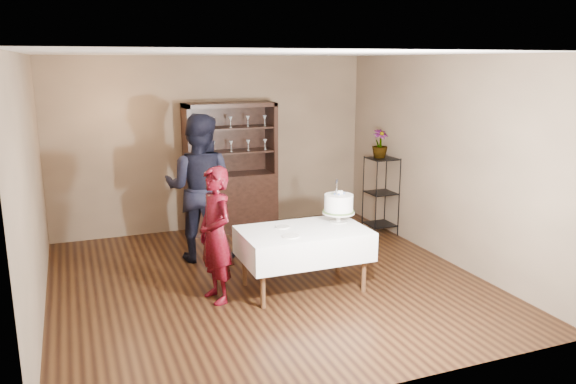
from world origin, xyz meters
The scene contains 14 objects.
floor centered at (0.00, 0.00, 0.00)m, with size 5.00×5.00×0.00m, color black.
ceiling centered at (0.00, 0.00, 2.70)m, with size 5.00×5.00×0.00m, color white.
back_wall centered at (0.00, 2.50, 1.35)m, with size 5.00×0.02×2.70m, color brown.
wall_left centered at (-2.50, 0.00, 1.35)m, with size 0.02×5.00×2.70m, color brown.
wall_right centered at (2.50, 0.00, 1.35)m, with size 0.02×5.00×2.70m, color brown.
china_hutch centered at (0.20, 2.25, 0.66)m, with size 1.40×0.48×2.00m.
plant_etagere centered at (2.28, 1.20, 0.65)m, with size 0.42×0.42×1.20m.
cake_table centered at (0.33, -0.36, 0.55)m, with size 1.45×0.90×0.72m.
woman centered at (-0.69, -0.31, 0.76)m, with size 0.55×0.36×1.52m, color #390508.
man centered at (-0.55, 1.09, 0.98)m, with size 0.95×0.74×1.96m, color black.
cake centered at (0.84, -0.23, 0.94)m, with size 0.39×0.39×0.53m.
plate_near centered at (0.09, -0.56, 0.73)m, with size 0.19×0.19×0.01m, color silver.
plate_far centered at (0.13, -0.20, 0.73)m, with size 0.16×0.16×0.01m, color silver.
potted_plant centered at (2.25, 1.24, 1.40)m, with size 0.24×0.24×0.43m, color #507035.
Camera 1 is at (-2.10, -6.06, 2.62)m, focal length 35.00 mm.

